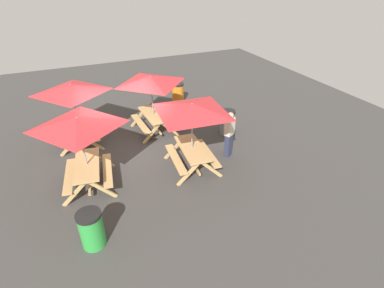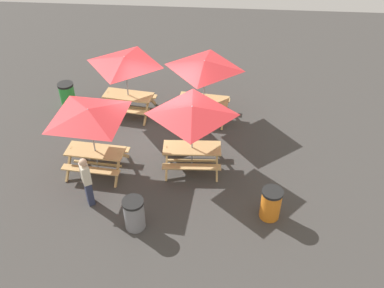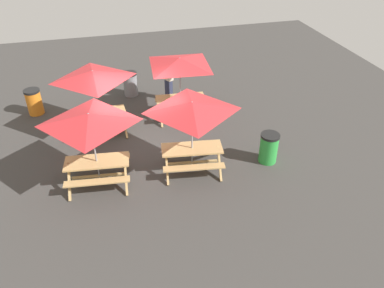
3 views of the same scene
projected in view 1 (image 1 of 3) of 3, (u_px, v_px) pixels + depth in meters
ground_plane at (127, 153)px, 10.77m from camera, size 24.00×24.00×0.00m
picnic_table_0 at (192, 113)px, 9.01m from camera, size 2.82×2.82×2.34m
picnic_table_1 at (79, 127)px, 8.21m from camera, size 2.26×2.26×2.34m
picnic_table_2 at (151, 84)px, 11.20m from camera, size 2.11×2.11×2.34m
picnic_table_3 at (72, 93)px, 10.41m from camera, size 2.21×2.21×2.34m
trash_bin_orange at (178, 93)px, 14.47m from camera, size 0.59×0.59×0.98m
trash_bin_green at (92, 229)px, 7.02m from camera, size 0.59×0.59×0.98m
trash_bin_gray at (227, 122)px, 11.80m from camera, size 0.59×0.59×0.98m
person_standing at (229, 134)px, 10.19m from camera, size 0.37×0.42×1.67m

